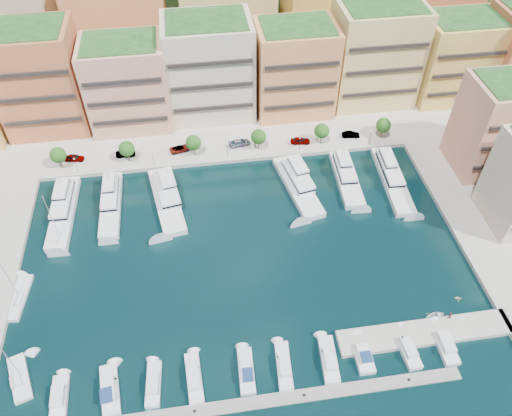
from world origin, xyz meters
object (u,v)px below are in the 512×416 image
(sailboat_1, at_px, (19,298))
(car_0, at_px, (74,158))
(tender_3, at_px, (458,298))
(tree_4, at_px, (322,131))
(car_3, at_px, (240,143))
(cruiser_8, at_px, (407,349))
(cruiser_1, at_px, (110,390))
(cruiser_4, at_px, (246,371))
(tree_0, at_px, (58,155))
(lamppost_0, at_px, (75,163))
(yacht_5, at_px, (346,175))
(cruiser_2, at_px, (154,384))
(yacht_6, at_px, (391,176))
(cruiser_5, at_px, (284,366))
(lamppost_4, at_px, (370,135))
(cruiser_6, at_px, (329,360))
(person_0, at_px, (402,338))
(person_1, at_px, (450,315))
(tree_1, at_px, (127,149))
(yacht_4, at_px, (297,184))
(yacht_1, at_px, (111,201))
(car_5, at_px, (351,135))
(cruiser_9, at_px, (444,344))
(tender_2, at_px, (436,316))
(lamppost_1, at_px, (153,155))
(sailboat_0, at_px, (20,379))
(cruiser_0, at_px, (59,397))
(yacht_0, at_px, (64,208))
(car_1, at_px, (125,154))
(lamppost_2, at_px, (227,148))
(tree_3, at_px, (258,137))
(sailboat_2, at_px, (60,239))
(yacht_2, at_px, (166,197))
(car_2, at_px, (180,149))
(cruiser_3, at_px, (194,379))
(cruiser_7, at_px, (363,355))

(sailboat_1, bearing_deg, car_0, 80.20)
(tender_3, bearing_deg, tree_4, 33.34)
(car_3, bearing_deg, cruiser_8, -170.68)
(tree_4, bearing_deg, cruiser_1, -130.50)
(cruiser_4, bearing_deg, tree_0, 122.58)
(lamppost_0, xyz_separation_m, cruiser_8, (61.66, -55.79, -3.28))
(yacht_5, xyz_separation_m, car_0, (-64.19, 15.31, 0.59))
(cruiser_2, distance_m, cruiser_4, 15.62)
(yacht_6, height_order, cruiser_5, yacht_6)
(lamppost_4, bearing_deg, cruiser_6, -113.67)
(tree_4, xyz_separation_m, person_0, (0.98, -56.72, -2.85))
(yacht_6, height_order, car_0, yacht_6)
(person_1, bearing_deg, tree_0, -41.02)
(tree_1, height_order, person_0, tree_1)
(cruiser_5, bearing_deg, yacht_4, 75.42)
(yacht_1, xyz_separation_m, car_0, (-9.45, 15.89, 0.71))
(cruiser_5, bearing_deg, car_5, 64.24)
(cruiser_9, xyz_separation_m, tender_2, (0.78, 5.59, -0.17))
(sailboat_1, relative_size, tender_2, 3.67)
(lamppost_1, bearing_deg, cruiser_8, -51.95)
(yacht_4, distance_m, sailboat_0, 68.47)
(lamppost_1, relative_size, cruiser_0, 0.56)
(tree_0, xyz_separation_m, yacht_6, (77.61, -14.98, -3.53))
(car_3, distance_m, person_0, 62.57)
(cruiser_1, height_order, sailboat_1, sailboat_1)
(yacht_0, height_order, car_1, yacht_0)
(lamppost_2, bearing_deg, tender_3, -50.21)
(tree_1, bearing_deg, yacht_4, -19.92)
(cruiser_6, height_order, car_1, car_1)
(tree_1, height_order, yacht_0, tree_1)
(tree_3, distance_m, lamppost_4, 28.11)
(sailboat_2, bearing_deg, car_0, 88.31)
(tree_0, distance_m, car_1, 15.50)
(yacht_6, bearing_deg, yacht_0, 179.62)
(yacht_5, height_order, tender_3, yacht_5)
(lamppost_4, xyz_separation_m, cruiser_1, (-61.64, -55.82, -3.26))
(yacht_2, height_order, yacht_4, same)
(lamppost_4, distance_m, yacht_1, 64.80)
(lamppost_1, distance_m, cruiser_4, 57.92)
(yacht_2, bearing_deg, car_2, 76.86)
(tree_1, relative_size, car_5, 1.25)
(cruiser_4, relative_size, tender_2, 2.34)
(tree_4, bearing_deg, yacht_1, -165.10)
(tree_0, relative_size, cruiser_3, 0.62)
(cruiser_9, bearing_deg, cruiser_4, -179.97)
(cruiser_7, xyz_separation_m, cruiser_8, (8.07, 0.01, -0.02))
(tree_0, height_order, car_2, tree_0)
(cruiser_3, distance_m, cruiser_4, 8.84)
(yacht_5, bearing_deg, sailboat_0, -149.15)
(tree_4, xyz_separation_m, lamppost_1, (-42.00, -2.30, -0.92))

